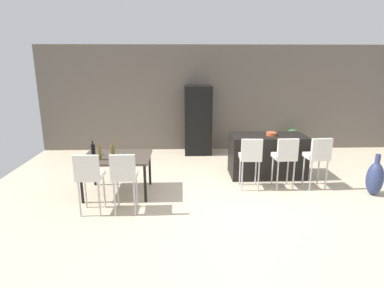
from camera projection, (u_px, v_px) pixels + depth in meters
ground_plane at (237, 191)px, 6.22m from camera, size 10.00×10.00×0.00m
back_wall at (220, 98)px, 8.93m from camera, size 10.00×0.12×2.90m
kitchen_island at (267, 155)px, 6.98m from camera, size 1.60×0.78×0.92m
bar_chair_left at (250, 155)px, 6.15m from camera, size 0.42×0.42×1.05m
bar_chair_middle at (285, 155)px, 6.17m from camera, size 0.42×0.42×1.05m
bar_chair_right at (318, 155)px, 6.20m from camera, size 0.43×0.43×1.05m
dining_table at (117, 160)px, 5.98m from camera, size 1.24×0.98×0.74m
dining_chair_near at (89, 174)px, 5.14m from camera, size 0.41×0.41×1.05m
dining_chair_far at (124, 174)px, 5.16m from camera, size 0.41×0.41×1.05m
wine_bottle_end at (99, 154)px, 5.72m from camera, size 0.07×0.07×0.29m
wine_bottle_inner at (113, 152)px, 5.81m from camera, size 0.08×0.08×0.33m
wine_bottle_far at (93, 149)px, 6.02m from camera, size 0.08×0.08×0.27m
wine_glass_left at (120, 156)px, 5.57m from camera, size 0.07×0.07×0.17m
wine_glass_middle at (110, 156)px, 5.56m from camera, size 0.07×0.07×0.17m
refrigerator at (198, 120)px, 8.61m from camera, size 0.72×0.68×1.84m
fruit_bowl at (271, 134)px, 6.81m from camera, size 0.22×0.22×0.07m
floor_vase at (375, 178)px, 5.98m from camera, size 0.30×0.30×0.80m
potted_plant at (293, 139)px, 8.83m from camera, size 0.45×0.45×0.65m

